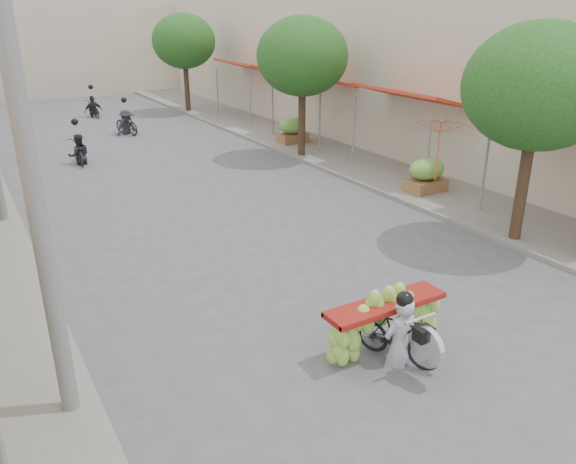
{
  "coord_description": "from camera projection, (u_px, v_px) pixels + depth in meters",
  "views": [
    {
      "loc": [
        -6.08,
        -4.23,
        5.44
      ],
      "look_at": [
        -0.51,
        5.11,
        1.1
      ],
      "focal_mm": 35.0,
      "sensor_mm": 36.0,
      "label": 1
    }
  ],
  "objects": [
    {
      "name": "street_tree_mid",
      "position": [
        302.0,
        57.0,
        20.61
      ],
      "size": [
        3.4,
        3.4,
        5.25
      ],
      "color": "#3A2719",
      "rests_on": "ground"
    },
    {
      "name": "bg_motorbike_c",
      "position": [
        93.0,
        102.0,
        29.88
      ],
      "size": [
        1.01,
        1.57,
        1.95
      ],
      "color": "black",
      "rests_on": "ground"
    },
    {
      "name": "ground",
      "position": [
        495.0,
        405.0,
        8.28
      ],
      "size": [
        120.0,
        120.0,
        0.0
      ],
      "primitive_type": "plane",
      "color": "#525257",
      "rests_on": "ground"
    },
    {
      "name": "street_tree_near",
      "position": [
        538.0,
        87.0,
        12.63
      ],
      "size": [
        3.4,
        3.4,
        5.25
      ],
      "color": "#3A2719",
      "rests_on": "ground"
    },
    {
      "name": "banana_motorbike",
      "position": [
        394.0,
        318.0,
        9.16
      ],
      "size": [
        2.2,
        1.77,
        2.21
      ],
      "color": "black",
      "rests_on": "ground"
    },
    {
      "name": "bg_motorbike_b",
      "position": [
        126.0,
        116.0,
        25.69
      ],
      "size": [
        1.18,
        1.74,
        1.95
      ],
      "color": "black",
      "rests_on": "ground"
    },
    {
      "name": "pedestrian",
      "position": [
        285.0,
        120.0,
        24.14
      ],
      "size": [
        0.89,
        0.61,
        1.66
      ],
      "rotation": [
        0.0,
        0.0,
        3.31
      ],
      "color": "white",
      "rests_on": "ground"
    },
    {
      "name": "sidewalk_right",
      "position": [
        321.0,
        146.0,
        23.55
      ],
      "size": [
        4.0,
        60.0,
        0.12
      ],
      "primitive_type": "cube",
      "color": "slate",
      "rests_on": "ground"
    },
    {
      "name": "far_building",
      "position": [
        42.0,
        40.0,
        37.3
      ],
      "size": [
        20.0,
        6.0,
        7.0
      ],
      "primitive_type": "cube",
      "color": "#BFAC97",
      "rests_on": "ground"
    },
    {
      "name": "utility_pole_near",
      "position": [
        24.0,
        137.0,
        6.61
      ],
      "size": [
        0.6,
        0.24,
        8.0
      ],
      "color": "slate",
      "rests_on": "ground"
    },
    {
      "name": "produce_crate_mid",
      "position": [
        426.0,
        173.0,
        17.34
      ],
      "size": [
        1.2,
        0.88,
        1.16
      ],
      "color": "brown",
      "rests_on": "ground"
    },
    {
      "name": "shophouse_row_right",
      "position": [
        432.0,
        70.0,
        24.03
      ],
      "size": [
        9.77,
        40.0,
        6.0
      ],
      "color": "#BFB49E",
      "rests_on": "ground"
    },
    {
      "name": "bg_motorbike_a",
      "position": [
        78.0,
        144.0,
        20.82
      ],
      "size": [
        0.83,
        1.62,
        1.95
      ],
      "color": "black",
      "rests_on": "ground"
    },
    {
      "name": "produce_crate_far",
      "position": [
        293.0,
        128.0,
        23.72
      ],
      "size": [
        1.2,
        0.88,
        1.16
      ],
      "color": "brown",
      "rests_on": "ground"
    },
    {
      "name": "street_tree_far",
      "position": [
        184.0,
        41.0,
        30.18
      ],
      "size": [
        3.4,
        3.4,
        5.25
      ],
      "color": "#3A2719",
      "rests_on": "ground"
    },
    {
      "name": "market_umbrella",
      "position": [
        442.0,
        117.0,
        16.03
      ],
      "size": [
        2.66,
        2.66,
        1.88
      ],
      "rotation": [
        0.0,
        0.0,
        -0.36
      ],
      "color": "#C9421A",
      "rests_on": "ground"
    }
  ]
}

